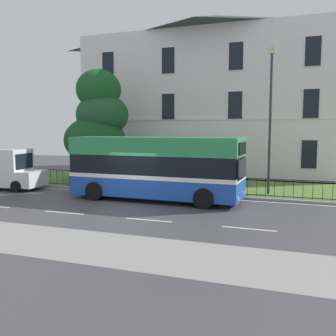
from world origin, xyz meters
The scene contains 8 objects.
ground_plane centered at (0.00, 1.29, -0.01)m, with size 60.00×56.00×0.18m.
georgian_townhouse centered at (0.72, 15.83, 6.55)m, with size 20.36×9.36×12.79m.
iron_verge_railing centered at (0.72, 4.40, 0.62)m, with size 18.90×0.04×0.97m.
evergreen_tree centered at (-5.58, 7.54, 3.29)m, with size 4.50×4.32×8.19m.
single_decker_bus centered at (0.72, 2.29, 1.70)m, with size 8.89×2.84×3.24m.
white_panel_van centered at (-9.64, 2.58, 1.25)m, with size 5.05×2.37×2.44m.
street_lamp_post centered at (6.08, 5.37, 4.54)m, with size 0.36×0.24×7.82m.
litter_bin centered at (-2.98, 4.89, 0.69)m, with size 0.52×0.52×1.13m.
Camera 1 is at (7.70, -15.47, 3.65)m, focal length 40.14 mm.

